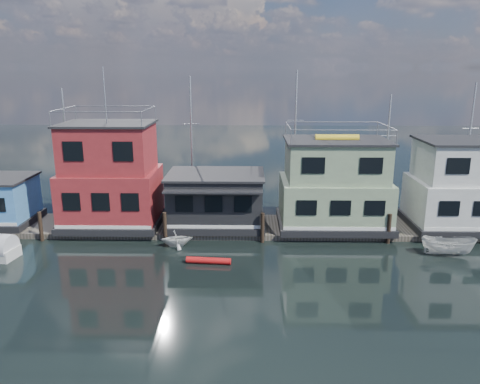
{
  "coord_description": "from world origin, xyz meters",
  "views": [
    {
      "loc": [
        1.99,
        -22.44,
        12.18
      ],
      "look_at": [
        1.34,
        12.0,
        3.0
      ],
      "focal_mm": 35.0,
      "sensor_mm": 36.0,
      "label": 1
    }
  ],
  "objects_px": {
    "houseboat_green": "(334,185)",
    "red_kayak": "(209,261)",
    "houseboat_white": "(467,186)",
    "dinghy_white": "(176,238)",
    "houseboat_red": "(111,177)",
    "houseboat_dark": "(216,199)",
    "motorboat": "(448,246)"
  },
  "relations": [
    {
      "from": "houseboat_white",
      "to": "red_kayak",
      "type": "xyz_separation_m",
      "value": [
        -19.06,
        -6.66,
        -3.33
      ]
    },
    {
      "from": "houseboat_green",
      "to": "red_kayak",
      "type": "bearing_deg",
      "value": -143.66
    },
    {
      "from": "houseboat_red",
      "to": "houseboat_white",
      "type": "xyz_separation_m",
      "value": [
        27.0,
        0.0,
        -0.57
      ]
    },
    {
      "from": "red_kayak",
      "to": "dinghy_white",
      "type": "relative_size",
      "value": 1.29
    },
    {
      "from": "houseboat_white",
      "to": "dinghy_white",
      "type": "distance_m",
      "value": 22.07
    },
    {
      "from": "houseboat_white",
      "to": "houseboat_red",
      "type": "bearing_deg",
      "value": -180.0
    },
    {
      "from": "houseboat_red",
      "to": "dinghy_white",
      "type": "height_order",
      "value": "houseboat_red"
    },
    {
      "from": "dinghy_white",
      "to": "houseboat_red",
      "type": "bearing_deg",
      "value": 44.84
    },
    {
      "from": "houseboat_green",
      "to": "dinghy_white",
      "type": "height_order",
      "value": "houseboat_green"
    },
    {
      "from": "houseboat_red",
      "to": "houseboat_green",
      "type": "distance_m",
      "value": 17.01
    },
    {
      "from": "houseboat_red",
      "to": "motorboat",
      "type": "distance_m",
      "value": 24.61
    },
    {
      "from": "houseboat_red",
      "to": "houseboat_dark",
      "type": "bearing_deg",
      "value": -0.14
    },
    {
      "from": "houseboat_red",
      "to": "dinghy_white",
      "type": "xyz_separation_m",
      "value": [
        5.44,
        -3.66,
        -3.52
      ]
    },
    {
      "from": "motorboat",
      "to": "houseboat_green",
      "type": "bearing_deg",
      "value": 66.7
    },
    {
      "from": "red_kayak",
      "to": "dinghy_white",
      "type": "distance_m",
      "value": 3.93
    },
    {
      "from": "red_kayak",
      "to": "dinghy_white",
      "type": "bearing_deg",
      "value": 134.95
    },
    {
      "from": "houseboat_red",
      "to": "houseboat_white",
      "type": "height_order",
      "value": "houseboat_red"
    },
    {
      "from": "motorboat",
      "to": "red_kayak",
      "type": "relative_size",
      "value": 1.2
    },
    {
      "from": "houseboat_red",
      "to": "dinghy_white",
      "type": "relative_size",
      "value": 5.33
    },
    {
      "from": "houseboat_dark",
      "to": "motorboat",
      "type": "bearing_deg",
      "value": -17.37
    },
    {
      "from": "houseboat_dark",
      "to": "motorboat",
      "type": "height_order",
      "value": "houseboat_dark"
    },
    {
      "from": "houseboat_green",
      "to": "dinghy_white",
      "type": "bearing_deg",
      "value": -162.45
    },
    {
      "from": "houseboat_red",
      "to": "houseboat_dark",
      "type": "relative_size",
      "value": 1.6
    },
    {
      "from": "houseboat_dark",
      "to": "dinghy_white",
      "type": "bearing_deg",
      "value": -125.14
    },
    {
      "from": "houseboat_red",
      "to": "houseboat_green",
      "type": "bearing_deg",
      "value": 0.0
    },
    {
      "from": "houseboat_red",
      "to": "houseboat_green",
      "type": "relative_size",
      "value": 1.41
    },
    {
      "from": "houseboat_red",
      "to": "houseboat_green",
      "type": "height_order",
      "value": "houseboat_red"
    },
    {
      "from": "houseboat_green",
      "to": "red_kayak",
      "type": "xyz_separation_m",
      "value": [
        -9.06,
        -6.66,
        -3.34
      ]
    },
    {
      "from": "motorboat",
      "to": "houseboat_red",
      "type": "bearing_deg",
      "value": 90.9
    },
    {
      "from": "houseboat_dark",
      "to": "houseboat_green",
      "type": "height_order",
      "value": "houseboat_green"
    },
    {
      "from": "houseboat_dark",
      "to": "dinghy_white",
      "type": "distance_m",
      "value": 4.81
    },
    {
      "from": "houseboat_green",
      "to": "dinghy_white",
      "type": "distance_m",
      "value": 12.48
    }
  ]
}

